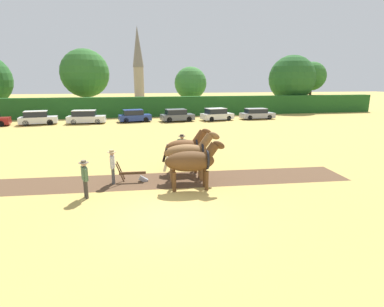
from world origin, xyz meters
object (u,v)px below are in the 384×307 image
(tree_center_left, at_px, (85,73))
(tree_center, at_px, (190,83))
(plow, at_px, (135,176))
(farmer_beside_team, at_px, (182,146))
(farmer_onlooker_left, at_px, (85,176))
(parked_car_center_left, at_px, (38,118))
(church_spire, at_px, (138,62))
(parked_car_right, at_px, (177,115))
(farmer_at_plow, at_px, (113,164))
(parked_car_center_right, at_px, (134,116))
(draft_horse_trail_left, at_px, (186,148))
(parked_car_end_right, at_px, (257,114))
(draft_horse_lead_right, at_px, (189,153))
(parked_car_center, at_px, (86,117))
(draft_horse_lead_left, at_px, (192,161))
(parked_car_far_right, at_px, (217,115))
(tree_right, at_px, (312,76))
(tree_center_right, at_px, (292,79))

(tree_center_left, bearing_deg, tree_center, -2.62)
(plow, relative_size, farmer_beside_team, 0.90)
(farmer_onlooker_left, bearing_deg, tree_center, 53.65)
(plow, xyz_separation_m, farmer_onlooker_left, (-2.11, -1.72, 0.65))
(tree_center_left, height_order, farmer_onlooker_left, tree_center_left)
(tree_center, bearing_deg, parked_car_center_left, -151.17)
(church_spire, height_order, parked_car_right, church_spire)
(tree_center, xyz_separation_m, farmer_at_plow, (-10.86, -34.16, -3.61))
(farmer_onlooker_left, xyz_separation_m, parked_car_center_right, (2.60, 24.92, -0.24))
(draft_horse_trail_left, xyz_separation_m, parked_car_end_right, (13.67, 21.50, -0.67))
(tree_center, relative_size, draft_horse_lead_right, 2.43)
(tree_center, xyz_separation_m, parked_car_center, (-14.99, -11.33, -3.83))
(parked_car_center_right, bearing_deg, tree_center, 41.40)
(tree_center_left, relative_size, draft_horse_lead_left, 3.33)
(farmer_beside_team, bearing_deg, parked_car_far_right, 18.98)
(tree_right, relative_size, parked_car_center, 1.86)
(parked_car_center, relative_size, parked_car_far_right, 1.02)
(draft_horse_lead_right, xyz_separation_m, farmer_beside_team, (0.24, 3.32, -0.37))
(tree_center_right, height_order, farmer_onlooker_left, tree_center_right)
(tree_right, distance_m, draft_horse_lead_left, 44.97)
(tree_center, distance_m, parked_car_right, 12.86)
(church_spire, relative_size, parked_car_center, 4.37)
(farmer_onlooker_left, height_order, parked_car_center_right, farmer_onlooker_left)
(plow, height_order, parked_car_center, parked_car_center)
(tree_right, relative_size, draft_horse_trail_left, 3.00)
(tree_center_left, relative_size, parked_car_center, 2.21)
(tree_center_left, bearing_deg, farmer_beside_team, -73.61)
(draft_horse_lead_left, distance_m, draft_horse_lead_right, 1.38)
(farmer_onlooker_left, relative_size, parked_car_end_right, 0.37)
(parked_car_far_right, bearing_deg, plow, -127.66)
(draft_horse_lead_left, xyz_separation_m, draft_horse_trail_left, (0.22, 2.75, 0.03))
(draft_horse_lead_left, bearing_deg, farmer_beside_team, 89.97)
(parked_car_center, bearing_deg, tree_center_right, 18.70)
(draft_horse_lead_right, height_order, parked_car_center_left, draft_horse_lead_right)
(tree_right, distance_m, farmer_at_plow, 46.25)
(tree_center_right, relative_size, parked_car_end_right, 2.04)
(tree_center_right, height_order, draft_horse_lead_left, tree_center_right)
(farmer_beside_team, distance_m, parked_car_end_right, 23.78)
(tree_center, relative_size, parked_car_center_left, 1.70)
(parked_car_right, bearing_deg, parked_car_end_right, -6.34)
(parked_car_center_left, relative_size, parked_car_right, 0.99)
(tree_right, relative_size, parked_car_center_right, 2.00)
(parked_car_center, height_order, parked_car_far_right, parked_car_center)
(farmer_at_plow, xyz_separation_m, parked_car_center_left, (-9.44, 22.98, -0.22))
(parked_car_center_left, bearing_deg, draft_horse_trail_left, -66.90)
(farmer_at_plow, relative_size, parked_car_center_left, 0.40)
(tree_right, height_order, parked_car_center_left, tree_right)
(draft_horse_lead_right, distance_m, farmer_at_plow, 3.76)
(tree_center_right, distance_m, farmer_at_plow, 42.70)
(tree_center_right, height_order, parked_car_right, tree_center_right)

